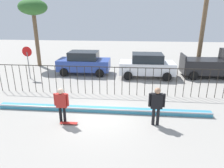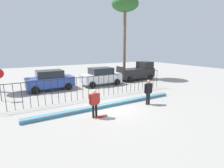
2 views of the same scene
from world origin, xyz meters
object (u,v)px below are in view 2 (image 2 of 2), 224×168
(parked_car_blue, at_px, (50,80))
(parked_car_white, at_px, (101,76))
(skateboarder, at_px, (95,101))
(pickup_truck, at_px, (137,72))
(palm_tree_tall, at_px, (125,6))
(camera_operator, at_px, (148,90))
(skateboard, at_px, (101,116))

(parked_car_blue, distance_m, parked_car_white, 5.22)
(skateboarder, xyz_separation_m, parked_car_blue, (-0.84, 8.22, -0.05))
(parked_car_blue, bearing_deg, pickup_truck, -2.07)
(parked_car_white, bearing_deg, palm_tree_tall, 23.00)
(camera_operator, bearing_deg, pickup_truck, -96.51)
(skateboarder, bearing_deg, parked_car_white, 44.76)
(camera_operator, height_order, parked_car_white, parked_car_white)
(palm_tree_tall, bearing_deg, parked_car_white, -153.72)
(parked_car_blue, xyz_separation_m, pickup_truck, (10.58, -0.03, 0.06))
(parked_car_white, relative_size, palm_tree_tall, 0.42)
(parked_car_white, bearing_deg, parked_car_blue, 171.14)
(skateboard, xyz_separation_m, parked_car_blue, (-1.15, 8.36, 0.91))
(parked_car_white, distance_m, pickup_truck, 5.41)
(palm_tree_tall, bearing_deg, pickup_truck, -67.10)
(parked_car_white, distance_m, palm_tree_tall, 9.56)
(pickup_truck, bearing_deg, parked_car_white, -179.45)
(parked_car_white, xyz_separation_m, pickup_truck, (5.39, 0.47, 0.06))
(pickup_truck, height_order, palm_tree_tall, palm_tree_tall)
(skateboarder, height_order, pickup_truck, pickup_truck)
(skateboard, height_order, camera_operator, camera_operator)
(skateboarder, bearing_deg, skateboard, -40.44)
(camera_operator, distance_m, parked_car_white, 7.53)
(skateboarder, relative_size, parked_car_white, 0.39)
(skateboarder, xyz_separation_m, parked_car_white, (4.36, 7.71, -0.05))
(skateboard, bearing_deg, parked_car_white, 76.57)
(camera_operator, bearing_deg, skateboarder, 30.39)
(skateboard, xyz_separation_m, camera_operator, (3.95, 0.33, 1.02))
(skateboarder, relative_size, skateboard, 2.12)
(pickup_truck, bearing_deg, skateboard, -143.04)
(camera_operator, relative_size, pickup_truck, 0.38)
(skateboard, relative_size, parked_car_blue, 0.19)
(skateboarder, xyz_separation_m, palm_tree_tall, (8.98, 9.99, 8.00))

